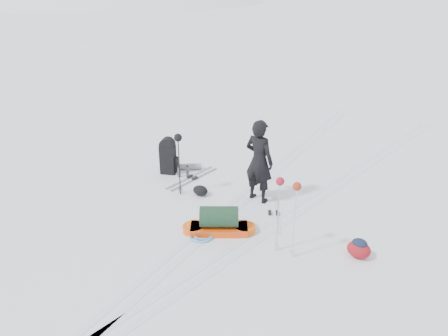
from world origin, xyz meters
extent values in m
plane|color=white|center=(0.00, 0.00, 0.00)|extent=(200.00, 200.00, 0.00)
ellipsoid|color=white|center=(-70.00, 55.00, -40.00)|extent=(143.00, 121.00, 93.50)
cube|color=silver|center=(-0.12, 0.00, 0.00)|extent=(1.40, 17.97, 0.01)
cube|color=silver|center=(0.12, 0.00, 0.00)|extent=(1.40, 17.97, 0.01)
cube|color=silver|center=(1.28, 2.00, 0.00)|extent=(2.09, 13.88, 0.01)
cube|color=silver|center=(1.52, 2.00, 0.00)|extent=(2.09, 13.88, 0.01)
imported|color=black|center=(0.26, 0.86, 0.97)|extent=(0.74, 0.52, 1.94)
cube|color=#E7470D|center=(0.31, -0.80, 0.07)|extent=(1.23, 1.04, 0.14)
cylinder|color=#E65A0D|center=(0.75, -0.50, 0.07)|extent=(0.59, 0.59, 0.14)
cylinder|color=#F25B0E|center=(-0.13, -1.09, 0.07)|extent=(0.59, 0.59, 0.14)
cylinder|color=black|center=(0.31, -0.80, 0.36)|extent=(0.88, 0.78, 0.42)
cube|color=black|center=(-2.43, 0.82, 0.39)|extent=(0.46, 0.40, 0.77)
cylinder|color=black|center=(-2.43, 0.82, 0.79)|extent=(0.45, 0.39, 0.37)
cube|color=black|center=(-2.25, 0.92, 0.28)|extent=(0.16, 0.22, 0.33)
cylinder|color=gray|center=(-2.09, 1.32, 0.08)|extent=(0.58, 0.50, 0.17)
cylinder|color=black|center=(-1.45, 0.12, 0.70)|extent=(0.03, 0.03, 1.40)
cylinder|color=black|center=(-1.39, 0.05, 0.70)|extent=(0.03, 0.03, 1.40)
torus|color=black|center=(-1.45, 0.12, 0.11)|extent=(0.11, 0.11, 0.01)
torus|color=black|center=(-1.39, 0.05, 0.11)|extent=(0.11, 0.11, 0.01)
sphere|color=black|center=(-1.41, 0.08, 1.42)|extent=(0.19, 0.19, 0.19)
cylinder|color=#B1B5B8|center=(1.58, -0.72, 0.72)|extent=(0.03, 0.03, 1.43)
cylinder|color=silver|center=(1.91, -0.74, 0.72)|extent=(0.03, 0.03, 1.43)
torus|color=#B7B9BF|center=(1.58, -0.72, 0.11)|extent=(0.11, 0.11, 0.01)
torus|color=#A2A4A9|center=(1.91, -0.74, 0.11)|extent=(0.11, 0.11, 0.01)
sphere|color=maroon|center=(1.58, -0.72, 1.46)|extent=(0.15, 0.15, 0.15)
sphere|color=maroon|center=(1.91, -0.74, 1.46)|extent=(0.15, 0.15, 0.15)
cube|color=gray|center=(-1.61, 0.89, 0.01)|extent=(0.21, 1.71, 0.02)
cube|color=#9B9DA4|center=(-1.78, 0.90, 0.01)|extent=(0.21, 1.71, 0.02)
cube|color=black|center=(-1.61, 0.89, 0.04)|extent=(0.08, 0.18, 0.05)
cube|color=black|center=(-1.78, 0.90, 0.04)|extent=(0.08, 0.18, 0.05)
cube|color=silver|center=(0.82, 0.41, 0.01)|extent=(0.94, 1.45, 0.01)
cube|color=silver|center=(0.97, 0.50, 0.01)|extent=(0.94, 1.45, 0.01)
cube|color=black|center=(0.82, 0.41, 0.04)|extent=(0.14, 0.18, 0.05)
cube|color=black|center=(0.97, 0.50, 0.04)|extent=(0.14, 0.18, 0.05)
torus|color=#55A2CF|center=(0.12, -1.15, 0.03)|extent=(0.61, 0.61, 0.05)
torus|color=#5183C6|center=(0.15, -1.11, 0.04)|extent=(0.48, 0.48, 0.05)
ellipsoid|color=maroon|center=(2.93, -0.05, 0.16)|extent=(0.48, 0.38, 0.32)
ellipsoid|color=black|center=(2.93, -0.05, 0.30)|extent=(0.31, 0.26, 0.15)
cylinder|color=#4F5055|center=(-2.04, 0.78, 0.14)|extent=(0.09, 0.09, 0.27)
cylinder|color=#53575B|center=(-1.92, 0.98, 0.12)|extent=(0.09, 0.09, 0.25)
cylinder|color=black|center=(-2.04, 0.78, 0.29)|extent=(0.08, 0.08, 0.03)
cylinder|color=black|center=(-1.92, 0.98, 0.27)|extent=(0.08, 0.08, 0.03)
ellipsoid|color=black|center=(-0.98, 0.29, 0.12)|extent=(0.39, 0.31, 0.24)
camera|label=1|loc=(4.64, -7.02, 4.81)|focal=35.00mm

